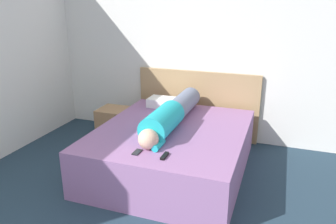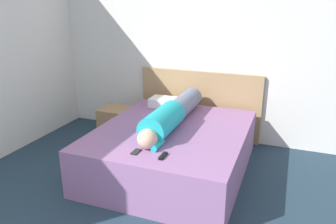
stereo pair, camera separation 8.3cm
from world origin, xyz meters
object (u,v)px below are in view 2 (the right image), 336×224
person_lying (172,115)px  cell_phone (136,152)px  tv_remote (163,156)px  nightstand (115,124)px  bed (172,149)px  pillow_near_headboard (168,103)px

person_lying → cell_phone: (-0.07, -0.82, -0.13)m
tv_remote → person_lying: bearing=104.9°
person_lying → tv_remote: 0.85m
cell_phone → tv_remote: bearing=0.4°
nightstand → tv_remote: bearing=-45.5°
bed → cell_phone: (-0.11, -0.73, 0.28)m
bed → tv_remote: 0.80m
nightstand → cell_phone: bearing=-52.7°
bed → nightstand: size_ratio=4.14×
tv_remote → bed: bearing=103.4°
nightstand → tv_remote: size_ratio=3.20×
person_lying → cell_phone: size_ratio=12.71×
cell_phone → person_lying: bearing=85.1°
person_lying → cell_phone: bearing=-94.9°
person_lying → tv_remote: (0.22, -0.81, -0.13)m
nightstand → pillow_near_headboard: 0.87m
bed → nightstand: bearing=152.4°
person_lying → tv_remote: bearing=-75.1°
person_lying → tv_remote: person_lying is taller
nightstand → cell_phone: 1.68m
person_lying → pillow_near_headboard: 0.74m
nightstand → pillow_near_headboard: bearing=12.6°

